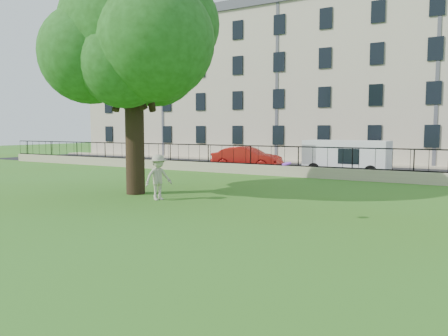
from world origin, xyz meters
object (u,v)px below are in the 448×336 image
Objects in this scene: man at (158,177)px; red_sedan at (247,158)px; white_van at (346,158)px; tree at (132,35)px; frisbee at (287,164)px.

red_sedan is at bearing 33.49° from man.
man is at bearing -172.10° from red_sedan.
white_van is (6.50, 0.14, 0.25)m from red_sedan.
man is 0.36× the size of white_van.
tree reaches higher than frisbee.
red_sedan is at bearing -177.23° from white_van.
white_van reaches higher than red_sedan.
frisbee is (7.63, -1.99, -4.81)m from tree.
frisbee reaches higher than man.
frisbee is at bearing -80.63° from man.
tree is at bearing 165.37° from frisbee.
white_van is at bearing 4.99° from man.
frisbee is 0.06× the size of white_van.
frisbee is 14.16m from white_van.
tree is 2.12× the size of red_sedan.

